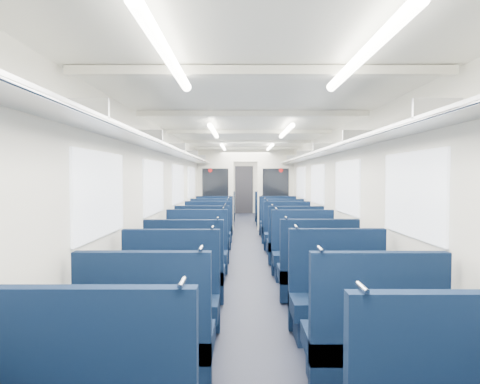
% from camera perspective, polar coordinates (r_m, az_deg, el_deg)
% --- Properties ---
extents(floor, '(2.80, 18.00, 0.01)m').
position_cam_1_polar(floor, '(9.07, 0.98, -7.87)').
color(floor, black).
rests_on(floor, ground).
extents(ceiling, '(2.80, 18.00, 0.01)m').
position_cam_1_polar(ceiling, '(8.96, 0.99, 7.09)').
color(ceiling, white).
rests_on(ceiling, wall_left).
extents(wall_left, '(0.02, 18.00, 2.35)m').
position_cam_1_polar(wall_left, '(9.03, -7.93, -0.43)').
color(wall_left, silver).
rests_on(wall_left, floor).
extents(dado_left, '(0.03, 17.90, 0.70)m').
position_cam_1_polar(dado_left, '(9.10, -7.81, -5.63)').
color(dado_left, black).
rests_on(dado_left, floor).
extents(wall_right, '(0.02, 18.00, 2.35)m').
position_cam_1_polar(wall_right, '(9.07, 9.87, -0.43)').
color(wall_right, silver).
rests_on(wall_right, floor).
extents(dado_right, '(0.03, 17.90, 0.70)m').
position_cam_1_polar(dado_right, '(9.14, 9.74, -5.60)').
color(dado_right, black).
rests_on(dado_right, floor).
extents(wall_far, '(2.80, 0.02, 2.35)m').
position_cam_1_polar(wall_far, '(17.93, 0.54, 0.88)').
color(wall_far, silver).
rests_on(wall_far, floor).
extents(luggage_rack_left, '(0.36, 17.40, 0.18)m').
position_cam_1_polar(luggage_rack_left, '(9.00, -6.78, 4.65)').
color(luggage_rack_left, '#B2B5BA').
rests_on(luggage_rack_left, wall_left).
extents(luggage_rack_right, '(0.36, 17.40, 0.18)m').
position_cam_1_polar(luggage_rack_right, '(9.04, 8.73, 4.63)').
color(luggage_rack_right, '#B2B5BA').
rests_on(luggage_rack_right, wall_right).
extents(windows, '(2.78, 15.60, 0.75)m').
position_cam_1_polar(windows, '(8.47, 1.04, 1.08)').
color(windows, white).
rests_on(windows, wall_left).
extents(ceiling_fittings, '(2.70, 16.06, 0.11)m').
position_cam_1_polar(ceiling_fittings, '(8.70, 1.02, 6.84)').
color(ceiling_fittings, silver).
rests_on(ceiling_fittings, ceiling).
extents(end_door, '(0.75, 0.06, 2.00)m').
position_cam_1_polar(end_door, '(17.88, 0.55, 0.31)').
color(end_door, black).
rests_on(end_door, floor).
extents(bulkhead, '(2.80, 0.10, 2.35)m').
position_cam_1_polar(bulkhead, '(12.26, 0.75, 0.54)').
color(bulkhead, silver).
rests_on(bulkhead, floor).
extents(seat_4, '(0.97, 0.54, 1.09)m').
position_cam_1_polar(seat_4, '(3.39, -12.42, -19.54)').
color(seat_4, '#0B1C37').
rests_on(seat_4, floor).
extents(seat_5, '(0.97, 0.54, 1.09)m').
position_cam_1_polar(seat_5, '(3.44, 17.43, -19.22)').
color(seat_5, '#0B1C37').
rests_on(seat_5, floor).
extents(seat_6, '(0.97, 0.54, 1.09)m').
position_cam_1_polar(seat_6, '(4.27, -9.54, -14.86)').
color(seat_6, '#0B1C37').
rests_on(seat_6, floor).
extents(seat_7, '(0.97, 0.54, 1.09)m').
position_cam_1_polar(seat_7, '(4.38, 13.30, -14.47)').
color(seat_7, '#0B1C37').
rests_on(seat_7, floor).
extents(seat_8, '(0.97, 0.54, 1.09)m').
position_cam_1_polar(seat_8, '(5.41, -7.39, -11.20)').
color(seat_8, '#0B1C37').
rests_on(seat_8, floor).
extents(seat_9, '(0.97, 0.54, 1.09)m').
position_cam_1_polar(seat_9, '(5.52, 10.39, -10.95)').
color(seat_9, '#0B1C37').
rests_on(seat_9, floor).
extents(seat_10, '(0.97, 0.54, 1.09)m').
position_cam_1_polar(seat_10, '(6.67, -5.92, -8.63)').
color(seat_10, '#0B1C37').
rests_on(seat_10, floor).
extents(seat_11, '(0.97, 0.54, 1.09)m').
position_cam_1_polar(seat_11, '(6.63, 8.60, -8.71)').
color(seat_11, '#0B1C37').
rests_on(seat_11, floor).
extents(seat_12, '(0.97, 0.54, 1.09)m').
position_cam_1_polar(seat_12, '(7.74, -5.07, -7.12)').
color(seat_12, '#0B1C37').
rests_on(seat_12, floor).
extents(seat_13, '(0.97, 0.54, 1.09)m').
position_cam_1_polar(seat_13, '(7.66, 7.42, -7.23)').
color(seat_13, '#0B1C37').
rests_on(seat_13, floor).
extents(seat_14, '(0.97, 0.54, 1.09)m').
position_cam_1_polar(seat_14, '(8.82, -4.42, -5.97)').
color(seat_14, '#0B1C37').
rests_on(seat_14, floor).
extents(seat_15, '(0.97, 0.54, 1.09)m').
position_cam_1_polar(seat_15, '(8.81, 6.45, -5.99)').
color(seat_15, '#0B1C37').
rests_on(seat_15, floor).
extents(seat_16, '(0.97, 0.54, 1.09)m').
position_cam_1_polar(seat_16, '(10.05, -3.86, -4.97)').
color(seat_16, '#0B1C37').
rests_on(seat_16, floor).
extents(seat_17, '(0.97, 0.54, 1.09)m').
position_cam_1_polar(seat_17, '(9.93, 5.72, -5.06)').
color(seat_17, '#0B1C37').
rests_on(seat_17, floor).
extents(seat_18, '(0.97, 0.54, 1.09)m').
position_cam_1_polar(seat_18, '(10.98, -3.52, -4.36)').
color(seat_18, '#0B1C37').
rests_on(seat_18, floor).
extents(seat_19, '(0.97, 0.54, 1.09)m').
position_cam_1_polar(seat_19, '(11.03, 5.15, -4.33)').
color(seat_19, '#0B1C37').
rests_on(seat_19, floor).
extents(seat_20, '(0.97, 0.54, 1.09)m').
position_cam_1_polar(seat_20, '(13.12, -2.92, -3.29)').
color(seat_20, '#0B1C37').
rests_on(seat_20, floor).
extents(seat_21, '(0.97, 0.54, 1.09)m').
position_cam_1_polar(seat_21, '(13.26, 4.30, -3.23)').
color(seat_21, '#0B1C37').
rests_on(seat_21, floor).
extents(seat_22, '(0.97, 0.54, 1.09)m').
position_cam_1_polar(seat_22, '(14.24, -2.68, -2.85)').
color(seat_22, '#0B1C37').
rests_on(seat_22, floor).
extents(seat_23, '(0.97, 0.54, 1.09)m').
position_cam_1_polar(seat_23, '(14.23, 4.01, -2.86)').
color(seat_23, '#0B1C37').
rests_on(seat_23, floor).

